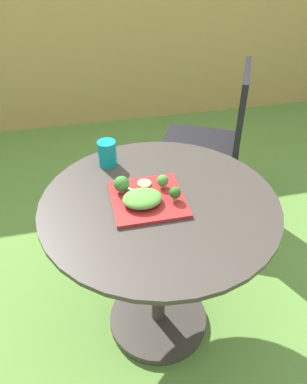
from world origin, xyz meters
name	(u,v)px	position (x,y,z in m)	size (l,w,h in m)	color
ground_plane	(158,321)	(0.00, 0.00, 0.00)	(12.00, 12.00, 0.00)	#568438
bamboo_fence	(96,25)	(0.00, 2.12, 0.80)	(8.00, 0.08, 1.61)	#A8894C
patio_table	(159,255)	(0.00, 0.00, 0.44)	(0.85, 0.85, 0.71)	#38332D
patio_chair	(218,135)	(0.51, 0.73, 0.53)	(0.59, 0.59, 0.90)	black
salad_plate	(148,199)	(-0.04, 0.01, 0.71)	(0.25, 0.25, 0.01)	maroon
drinking_glass	(107,155)	(-0.15, 0.28, 0.75)	(0.07, 0.07, 0.10)	#0F8C93
fork	(139,192)	(-0.06, 0.05, 0.72)	(0.13, 0.11, 0.00)	silver
lettuce_mound	(142,198)	(-0.06, -0.01, 0.74)	(0.14, 0.11, 0.04)	#519338
broccoli_floret_0	(175,193)	(0.05, -0.02, 0.75)	(0.04, 0.04, 0.05)	#99B770
broccoli_floret_1	(163,181)	(0.03, 0.06, 0.75)	(0.04, 0.04, 0.05)	#99B770
broccoli_floret_2	(122,184)	(-0.12, 0.07, 0.75)	(0.06, 0.06, 0.06)	#99B770
cucumber_slice_0	(144,184)	(-0.04, 0.09, 0.72)	(0.05, 0.05, 0.01)	#8EB766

